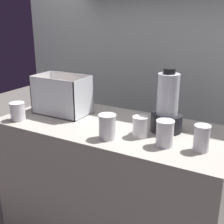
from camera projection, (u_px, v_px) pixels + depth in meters
The scene contains 9 objects.
counter at pixel (112, 189), 1.93m from camera, with size 1.40×0.64×0.90m, color #9E998E.
back_wall_unit at pixel (160, 50), 2.31m from camera, with size 2.60×0.24×2.50m.
carrot_display_bin at pixel (63, 101), 1.97m from camera, with size 0.36×0.22×0.25m.
blender_pitcher at pixel (167, 108), 1.65m from camera, with size 0.18×0.18×0.36m.
juice_cup_carrot_far_left at pixel (18, 112), 1.85m from camera, with size 0.09×0.09×0.11m.
juice_cup_beet_left at pixel (107, 128), 1.57m from camera, with size 0.10×0.10×0.13m.
juice_cup_pomegranate_middle at pixel (140, 128), 1.60m from camera, with size 0.09×0.09×0.11m.
juice_cup_orange_right at pixel (165, 135), 1.48m from camera, with size 0.09×0.09×0.14m.
juice_cup_pomegranate_far_right at pixel (201, 140), 1.43m from camera, with size 0.08×0.08×0.13m.
Camera 1 is at (0.82, -1.46, 1.54)m, focal length 47.38 mm.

